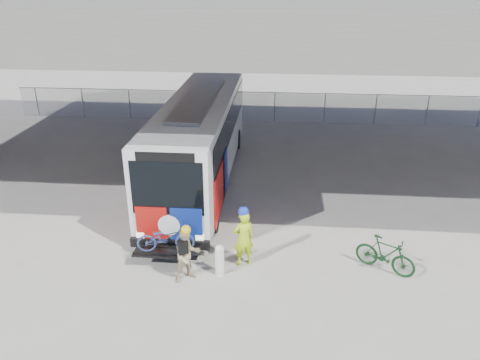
# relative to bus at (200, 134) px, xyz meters

# --- Properties ---
(ground) EXTENTS (160.00, 160.00, 0.00)m
(ground) POSITION_rel_bus_xyz_m (2.00, -2.83, -2.11)
(ground) COLOR #9E9991
(ground) RESTS_ON ground
(bus) EXTENTS (2.67, 13.00, 3.69)m
(bus) POSITION_rel_bus_xyz_m (0.00, 0.00, 0.00)
(bus) COLOR silver
(bus) RESTS_ON ground
(overpass) EXTENTS (40.00, 16.00, 7.95)m
(overpass) POSITION_rel_bus_xyz_m (2.00, 1.17, 4.44)
(overpass) COLOR #605E59
(overpass) RESTS_ON ground
(chainlink_fence) EXTENTS (30.00, 0.06, 30.00)m
(chainlink_fence) POSITION_rel_bus_xyz_m (2.00, 9.17, -0.68)
(chainlink_fence) COLOR gray
(chainlink_fence) RESTS_ON ground
(bollard) EXTENTS (0.27, 0.27, 1.02)m
(bollard) POSITION_rel_bus_xyz_m (1.70, -6.97, -1.56)
(bollard) COLOR white
(bollard) RESTS_ON ground
(cyclist_hivis) EXTENTS (0.78, 0.66, 1.98)m
(cyclist_hivis) POSITION_rel_bus_xyz_m (2.36, -6.32, -1.16)
(cyclist_hivis) COLOR #BBE418
(cyclist_hivis) RESTS_ON ground
(cyclist_tan) EXTENTS (1.01, 0.94, 1.81)m
(cyclist_tan) POSITION_rel_bus_xyz_m (0.80, -7.29, -1.26)
(cyclist_tan) COLOR tan
(cyclist_tan) RESTS_ON ground
(bike_parked) EXTENTS (1.86, 1.42, 1.12)m
(bike_parked) POSITION_rel_bus_xyz_m (6.64, -6.32, -1.55)
(bike_parked) COLOR #123818
(bike_parked) RESTS_ON ground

